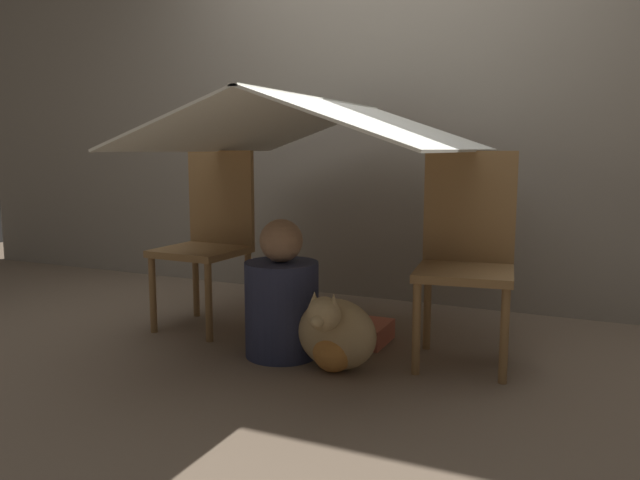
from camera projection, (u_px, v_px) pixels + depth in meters
name	position (u px, v px, depth m)	size (l,w,h in m)	color
ground_plane	(304.00, 356.00, 2.91)	(8.80, 8.80, 0.00)	#7A6651
wall_back	(391.00, 101.00, 3.84)	(7.00, 0.05, 2.50)	gray
chair_left	(210.00, 233.00, 3.36)	(0.43, 0.43, 0.95)	olive
chair_right	(466.00, 250.00, 2.79)	(0.46, 0.46, 0.95)	olive
sheet_canopy	(320.00, 125.00, 2.92)	(1.39, 1.51, 0.25)	silver
person_front	(282.00, 300.00, 2.88)	(0.34, 0.34, 0.64)	#2D3351
dog	(335.00, 331.00, 2.69)	(0.36, 0.33, 0.37)	tan
floor_cushion	(354.00, 331.00, 3.13)	(0.34, 0.27, 0.10)	#CC664C
plush_toy	(334.00, 345.00, 2.68)	(0.18, 0.18, 0.29)	#D88C3F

